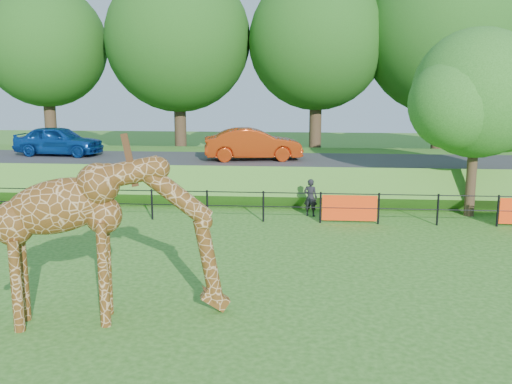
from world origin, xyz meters
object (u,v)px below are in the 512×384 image
(giraffe, at_px, (111,240))
(tree_east, at_px, (479,98))
(car_red, at_px, (253,144))
(visitor, at_px, (310,197))
(car_blue, at_px, (59,141))

(giraffe, bearing_deg, tree_east, 31.08)
(car_red, xyz_separation_m, visitor, (2.55, -4.68, -1.44))
(visitor, bearing_deg, car_blue, -8.60)
(tree_east, bearing_deg, visitor, -174.24)
(car_blue, distance_m, visitor, 13.20)
(car_blue, xyz_separation_m, car_red, (9.35, -0.85, 0.01))
(car_red, bearing_deg, car_blue, 74.38)
(car_blue, distance_m, tree_east, 18.63)
(car_blue, relative_size, visitor, 2.98)
(visitor, height_order, tree_east, tree_east)
(giraffe, xyz_separation_m, car_blue, (-7.78, 15.24, 0.41))
(car_blue, bearing_deg, tree_east, -99.95)
(giraffe, bearing_deg, car_red, 69.13)
(car_red, bearing_deg, visitor, -161.88)
(giraffe, relative_size, car_blue, 1.16)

